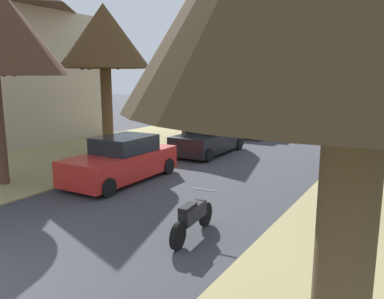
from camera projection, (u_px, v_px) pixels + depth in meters
The scene contains 8 objects.
stop_sign_far at pixel (360, 114), 14.84m from camera, with size 0.81×0.39×2.96m.
street_tree_left_mid_b at pixel (104, 38), 16.54m from camera, with size 4.01×4.01×6.71m.
street_tree_left_far at pixel (185, 56), 21.90m from camera, with size 4.39×4.39×6.18m.
parked_sedan_red at pixel (122, 161), 13.40m from camera, with size 1.98×4.42×1.57m.
parked_sedan_black at pixel (209, 139), 18.22m from camera, with size 1.98×4.42×1.57m.
parked_sedan_navy at pixel (260, 124), 23.94m from camera, with size 1.98×4.42×1.57m.
parked_sedan_silver at pixel (285, 116), 29.01m from camera, with size 1.98×4.42×1.57m.
parked_motorcycle at pixel (192, 217), 8.66m from camera, with size 0.60×2.05×0.97m.
Camera 1 is at (6.45, -2.55, 3.62)m, focal length 35.58 mm.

